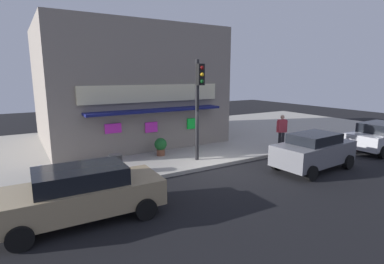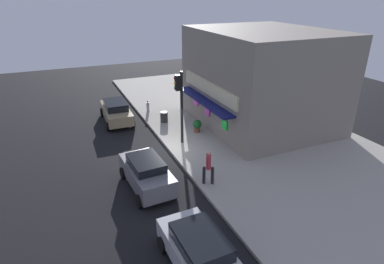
{
  "view_description": "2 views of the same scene",
  "coord_description": "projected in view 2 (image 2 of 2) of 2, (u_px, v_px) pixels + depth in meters",
  "views": [
    {
      "loc": [
        -7.8,
        -10.49,
        4.18
      ],
      "look_at": [
        -1.02,
        0.7,
        1.65
      ],
      "focal_mm": 27.72,
      "sensor_mm": 36.0,
      "label": 1
    },
    {
      "loc": [
        17.24,
        -5.87,
        9.3
      ],
      "look_at": [
        0.84,
        1.27,
        1.41
      ],
      "focal_mm": 30.13,
      "sensor_mm": 36.0,
      "label": 2
    }
  ],
  "objects": [
    {
      "name": "traffic_light",
      "position": [
        180.0,
        98.0,
        19.84
      ],
      "size": [
        0.32,
        0.58,
        4.7
      ],
      "color": "black",
      "rests_on": "sidewalk"
    },
    {
      "name": "corner_building",
      "position": [
        261.0,
        78.0,
        23.08
      ],
      "size": [
        9.95,
        9.14,
        6.73
      ],
      "color": "gray",
      "rests_on": "sidewalk"
    },
    {
      "name": "parked_car_silver",
      "position": [
        201.0,
        253.0,
        11.35
      ],
      "size": [
        4.24,
        2.15,
        1.59
      ],
      "color": "#B7B7BC",
      "rests_on": "ground_plane"
    },
    {
      "name": "trash_can",
      "position": [
        164.0,
        117.0,
        24.27
      ],
      "size": [
        0.56,
        0.56,
        0.78
      ],
      "primitive_type": "cylinder",
      "color": "#2D2D2D",
      "rests_on": "sidewalk"
    },
    {
      "name": "sidewalk",
      "position": [
        253.0,
        133.0,
        22.65
      ],
      "size": [
        36.66,
        12.69,
        0.17
      ],
      "primitive_type": "cube",
      "color": "#A39E93",
      "rests_on": "ground_plane"
    },
    {
      "name": "ground_plane",
      "position": [
        168.0,
        151.0,
        20.36
      ],
      "size": [
        54.99,
        54.99,
        0.0
      ],
      "primitive_type": "plane",
      "color": "black"
    },
    {
      "name": "parked_car_grey",
      "position": [
        147.0,
        173.0,
        16.25
      ],
      "size": [
        4.08,
        2.15,
        1.64
      ],
      "color": "slate",
      "rests_on": "ground_plane"
    },
    {
      "name": "fire_hydrant",
      "position": [
        148.0,
        106.0,
        26.44
      ],
      "size": [
        0.47,
        0.23,
        0.91
      ],
      "color": "#B2B2B7",
      "rests_on": "sidewalk"
    },
    {
      "name": "potted_plant_by_doorway",
      "position": [
        197.0,
        125.0,
        22.46
      ],
      "size": [
        0.62,
        0.62,
        0.9
      ],
      "color": "brown",
      "rests_on": "sidewalk"
    },
    {
      "name": "parked_car_tan",
      "position": [
        116.0,
        111.0,
        24.64
      ],
      "size": [
        4.63,
        2.13,
        1.59
      ],
      "color": "#9E8966",
      "rests_on": "ground_plane"
    },
    {
      "name": "pedestrian",
      "position": [
        208.0,
        165.0,
        16.2
      ],
      "size": [
        0.59,
        0.6,
        1.89
      ],
      "color": "black",
      "rests_on": "sidewalk"
    }
  ]
}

